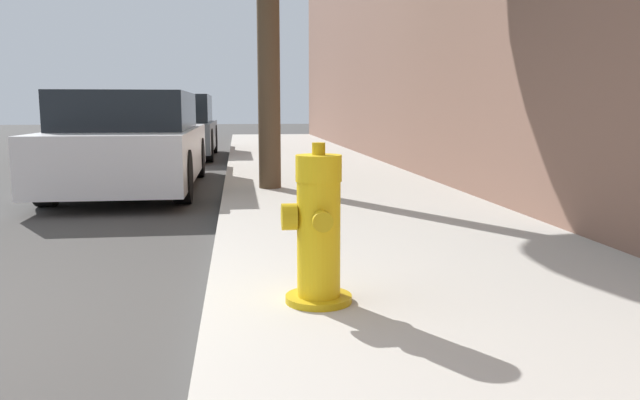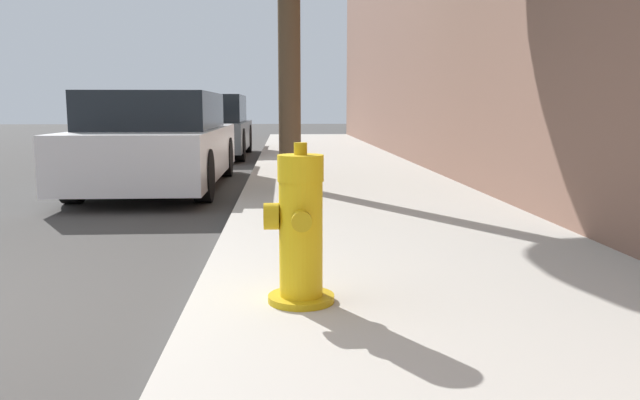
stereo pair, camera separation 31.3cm
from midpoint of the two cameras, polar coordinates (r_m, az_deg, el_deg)
The scene contains 4 objects.
sidewalk_slab at distance 3.19m, azimuth 16.42°, elevation -11.17°, with size 2.78×40.00×0.15m.
fire_hydrant at distance 3.11m, azimuth 1.03°, elevation -2.88°, with size 0.35×0.34×0.81m.
parked_car_near at distance 8.98m, azimuth -13.47°, elevation 5.18°, with size 1.74×4.57×1.33m.
parked_car_mid at distance 14.47m, azimuth -9.67°, elevation 6.58°, with size 1.85×4.25×1.40m.
Camera 2 is at (2.11, -2.84, 1.13)m, focal length 35.00 mm.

